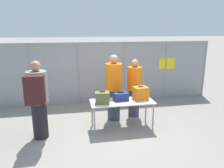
# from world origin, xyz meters

# --- Properties ---
(ground_plane) EXTENTS (120.00, 120.00, 0.00)m
(ground_plane) POSITION_xyz_m (0.00, 0.00, 0.00)
(ground_plane) COLOR gray
(fence_section) EXTENTS (7.92, 0.07, 2.09)m
(fence_section) POSITION_xyz_m (0.02, 2.26, 1.10)
(fence_section) COLOR gray
(fence_section) RESTS_ON ground_plane
(inspection_table) EXTENTS (1.62, 0.67, 0.74)m
(inspection_table) POSITION_xyz_m (0.21, 0.05, 0.68)
(inspection_table) COLOR silver
(inspection_table) RESTS_ON ground_plane
(suitcase_olive) EXTENTS (0.36, 0.27, 0.31)m
(suitcase_olive) POSITION_xyz_m (-0.31, -0.03, 0.89)
(suitcase_olive) COLOR #566033
(suitcase_olive) RESTS_ON inspection_table
(suitcase_navy) EXTENTS (0.39, 0.30, 0.23)m
(suitcase_navy) POSITION_xyz_m (0.20, 0.14, 0.84)
(suitcase_navy) COLOR navy
(suitcase_navy) RESTS_ON inspection_table
(suitcase_orange) EXTENTS (0.40, 0.34, 0.36)m
(suitcase_orange) POSITION_xyz_m (0.72, 0.11, 0.91)
(suitcase_orange) COLOR orange
(suitcase_orange) RESTS_ON inspection_table
(traveler_hooded) EXTENTS (0.46, 0.71, 1.85)m
(traveler_hooded) POSITION_xyz_m (-1.81, -0.13, 1.02)
(traveler_hooded) COLOR black
(traveler_hooded) RESTS_ON ground_plane
(security_worker_near) EXTENTS (0.46, 0.46, 1.86)m
(security_worker_near) POSITION_xyz_m (0.12, 0.66, 0.96)
(security_worker_near) COLOR #383D4C
(security_worker_near) RESTS_ON ground_plane
(security_worker_far) EXTENTS (0.42, 0.42, 1.69)m
(security_worker_far) POSITION_xyz_m (0.76, 0.82, 0.88)
(security_worker_far) COLOR #383D4C
(security_worker_far) RESTS_ON ground_plane
(utility_trailer) EXTENTS (4.43, 2.07, 0.69)m
(utility_trailer) POSITION_xyz_m (1.85, 4.04, 0.41)
(utility_trailer) COLOR #B2B2B7
(utility_trailer) RESTS_ON ground_plane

